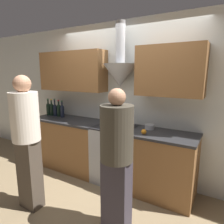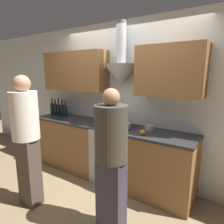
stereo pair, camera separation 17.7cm
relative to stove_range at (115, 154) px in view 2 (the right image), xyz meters
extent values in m
plane|color=#847051|center=(0.00, -0.31, -0.47)|extent=(12.00, 12.00, 0.00)
cube|color=silver|center=(0.00, 0.33, 0.83)|extent=(8.40, 0.06, 2.60)
cone|color=#A8AAAF|center=(0.00, 0.15, 1.26)|extent=(0.54, 0.54, 0.36)
cylinder|color=#A8AAAF|center=(0.00, 0.15, 1.76)|extent=(0.15, 0.15, 0.64)
cube|color=brown|center=(-1.00, 0.15, 1.33)|extent=(1.36, 0.32, 0.70)
cube|color=brown|center=(0.78, 0.15, 1.33)|extent=(0.93, 0.32, 0.70)
cube|color=brown|center=(-1.00, 0.00, -0.02)|extent=(1.36, 0.60, 0.90)
cube|color=#28282B|center=(-1.00, 0.00, 0.45)|extent=(1.38, 0.62, 0.03)
cube|color=brown|center=(0.78, 0.00, -0.02)|extent=(0.93, 0.60, 0.90)
cube|color=#28282B|center=(0.78, 0.00, 0.45)|extent=(0.95, 0.62, 0.03)
cube|color=#A8AAAF|center=(0.00, 0.00, -0.01)|extent=(0.63, 0.60, 0.91)
cube|color=black|center=(0.00, -0.30, -0.05)|extent=(0.44, 0.01, 0.41)
cube|color=black|center=(0.00, 0.00, 0.45)|extent=(0.63, 0.60, 0.02)
cube|color=#A8AAAF|center=(0.00, 0.27, 0.39)|extent=(0.63, 0.06, 0.10)
cylinder|color=black|center=(-1.60, 0.07, 0.56)|extent=(0.08, 0.08, 0.20)
sphere|color=black|center=(-1.60, 0.07, 0.66)|extent=(0.08, 0.08, 0.08)
cylinder|color=black|center=(-1.60, 0.07, 0.73)|extent=(0.03, 0.03, 0.09)
cylinder|color=#234C33|center=(-1.60, 0.07, 0.78)|extent=(0.03, 0.03, 0.02)
cylinder|color=black|center=(-1.51, 0.07, 0.57)|extent=(0.07, 0.07, 0.21)
sphere|color=black|center=(-1.51, 0.07, 0.67)|extent=(0.07, 0.07, 0.07)
cylinder|color=black|center=(-1.51, 0.07, 0.73)|extent=(0.03, 0.03, 0.09)
cylinder|color=gold|center=(-1.51, 0.07, 0.78)|extent=(0.03, 0.03, 0.02)
cylinder|color=black|center=(-1.41, 0.06, 0.56)|extent=(0.07, 0.07, 0.19)
sphere|color=black|center=(-1.41, 0.06, 0.66)|extent=(0.07, 0.07, 0.07)
cylinder|color=black|center=(-1.41, 0.06, 0.73)|extent=(0.03, 0.03, 0.11)
cylinder|color=#234C33|center=(-1.41, 0.06, 0.80)|extent=(0.03, 0.03, 0.02)
cylinder|color=black|center=(-1.31, 0.08, 0.56)|extent=(0.08, 0.08, 0.20)
sphere|color=black|center=(-1.31, 0.08, 0.66)|extent=(0.08, 0.08, 0.08)
cylinder|color=black|center=(-1.31, 0.08, 0.72)|extent=(0.03, 0.03, 0.09)
cylinder|color=maroon|center=(-1.31, 0.08, 0.78)|extent=(0.03, 0.03, 0.02)
cylinder|color=black|center=(-1.21, 0.06, 0.56)|extent=(0.07, 0.07, 0.19)
sphere|color=black|center=(-1.21, 0.06, 0.65)|extent=(0.07, 0.07, 0.07)
cylinder|color=black|center=(-1.21, 0.06, 0.72)|extent=(0.03, 0.03, 0.09)
cylinder|color=#234C33|center=(-1.21, 0.06, 0.77)|extent=(0.03, 0.03, 0.02)
cylinder|color=#A8AAAF|center=(-0.14, 0.04, 0.53)|extent=(0.23, 0.23, 0.14)
cylinder|color=#A8AAAF|center=(0.14, 0.01, 0.50)|extent=(0.23, 0.23, 0.08)
sphere|color=orange|center=(0.55, -0.16, 0.50)|extent=(0.07, 0.07, 0.07)
cylinder|color=#A8AAAF|center=(0.53, 0.13, 0.50)|extent=(0.14, 0.14, 0.07)
cube|color=#473D33|center=(-0.63, -1.16, -0.01)|extent=(0.29, 0.19, 0.93)
cylinder|color=silver|center=(-0.63, -1.16, 0.77)|extent=(0.35, 0.35, 0.62)
sphere|color=#AD7A5B|center=(-0.63, -1.16, 1.17)|extent=(0.21, 0.21, 0.21)
cube|color=#38333D|center=(0.55, -0.92, -0.05)|extent=(0.30, 0.20, 0.85)
cylinder|color=#3D382D|center=(0.55, -0.92, 0.68)|extent=(0.36, 0.36, 0.60)
sphere|color=#AD7A5B|center=(0.55, -0.92, 1.06)|extent=(0.18, 0.18, 0.18)
camera|label=1|loc=(1.54, -2.68, 1.31)|focal=32.00mm
camera|label=2|loc=(1.69, -2.58, 1.31)|focal=32.00mm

